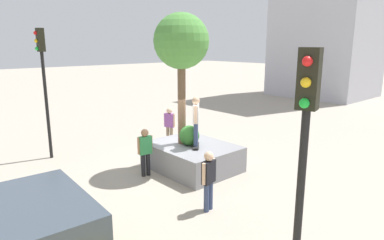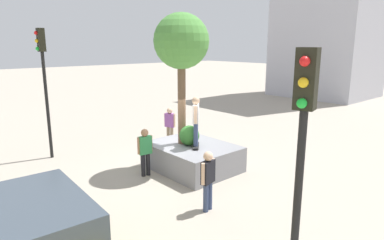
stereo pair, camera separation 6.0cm
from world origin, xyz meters
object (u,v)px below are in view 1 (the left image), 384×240
planter_ledge (192,157)px  skateboarder (196,118)px  traffic_light_corner (43,72)px  traffic_light_median (304,145)px  plaza_tree (181,43)px  skateboard (196,146)px  bystander_watching (209,177)px  passerby_with_bag (145,149)px  pedestrian_crossing (169,123)px

planter_ledge → skateboarder: skateboarder is taller
traffic_light_corner → traffic_light_median: 10.77m
plaza_tree → skateboard: size_ratio=6.22×
planter_ledge → traffic_light_median: 7.46m
bystander_watching → skateboarder: bearing=-35.6°
skateboard → skateboarder: (0.00, 0.00, 0.99)m
passerby_with_bag → pedestrian_crossing: (2.44, -2.93, 0.01)m
skateboard → passerby_with_bag: 1.74m
passerby_with_bag → skateboarder: bearing=-119.1°
skateboard → traffic_light_corner: traffic_light_corner is taller
plaza_tree → pedestrian_crossing: bearing=-29.3°
traffic_light_median → bystander_watching: (3.55, -1.61, -2.00)m
traffic_light_corner → bystander_watching: (-7.22, -1.60, -2.40)m
skateboarder → bystander_watching: 3.01m
traffic_light_median → passerby_with_bag: traffic_light_median is taller
skateboarder → traffic_light_corner: (4.90, 3.26, 1.41)m
plaza_tree → passerby_with_bag: plaza_tree is taller
traffic_light_median → planter_ledge: bearing=-28.6°
plaza_tree → skateboarder: (-0.69, -0.05, -2.47)m
skateboarder → traffic_light_corner: 6.05m
skateboard → pedestrian_crossing: pedestrian_crossing is taller
skateboard → traffic_light_corner: 6.36m
skateboard → traffic_light_corner: size_ratio=0.15×
traffic_light_corner → passerby_with_bag: size_ratio=3.03×
traffic_light_median → plaza_tree: bearing=-26.2°
passerby_with_bag → traffic_light_median: bearing=165.4°
planter_ledge → traffic_light_median: traffic_light_median is taller
plaza_tree → passerby_with_bag: 3.77m
skateboard → traffic_light_corner: (4.90, 3.26, 2.40)m
traffic_light_corner → traffic_light_median: (-10.76, 0.01, -0.39)m
skateboard → passerby_with_bag: bearing=60.9°
passerby_with_bag → skateboard: bearing=-119.1°
planter_ledge → bystander_watching: 3.19m
skateboard → passerby_with_bag: size_ratio=0.45×
bystander_watching → plaza_tree: bearing=-28.2°
traffic_light_median → bystander_watching: bearing=-24.4°
pedestrian_crossing → bystander_watching: bearing=151.3°
bystander_watching → traffic_light_corner: bearing=12.5°
plaza_tree → traffic_light_median: size_ratio=1.05×
plaza_tree → passerby_with_bag: bearing=84.0°
planter_ledge → skateboarder: (-0.31, 0.10, 1.49)m
skateboarder → bystander_watching: (-2.31, 1.66, -0.98)m
planter_ledge → skateboarder: size_ratio=1.80×
pedestrian_crossing → bystander_watching: (-5.60, 3.07, 0.00)m
skateboarder → traffic_light_corner: size_ratio=0.34×
plaza_tree → traffic_light_corner: 5.40m
pedestrian_crossing → bystander_watching: bystander_watching is taller
skateboard → bystander_watching: bystander_watching is taller
bystander_watching → traffic_light_median: bearing=155.6°
skateboarder → traffic_light_corner: bearing=33.6°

